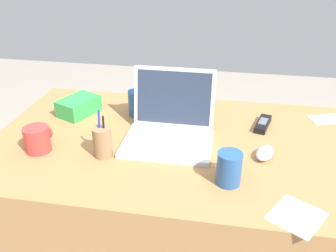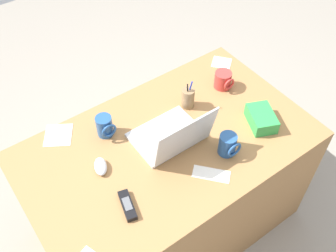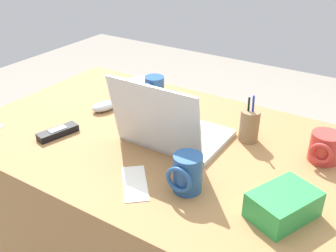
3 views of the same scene
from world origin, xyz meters
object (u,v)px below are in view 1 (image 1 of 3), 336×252
coffee_mug_white (38,139)px  pen_holder (102,142)px  laptop (170,128)px  coffee_mug_spare (138,102)px  coffee_mug_tall (229,167)px  computer_mouse (265,153)px  cordless_phone (263,124)px  snack_bag (79,106)px

coffee_mug_white → pen_holder: pen_holder is taller
laptop → coffee_mug_spare: bearing=131.5°
coffee_mug_tall → pen_holder: (-0.44, 0.08, 0.00)m
computer_mouse → coffee_mug_spare: 0.58m
pen_holder → cordless_phone: bearing=29.7°
cordless_phone → coffee_mug_spare: bearing=177.3°
coffee_mug_spare → pen_holder: (-0.04, -0.35, 0.00)m
laptop → coffee_mug_tall: size_ratio=3.00×
coffee_mug_white → computer_mouse: bearing=6.6°
coffee_mug_white → coffee_mug_spare: bearing=51.6°
pen_holder → computer_mouse: bearing=8.9°
computer_mouse → cordless_phone: (0.01, 0.23, -0.01)m
laptop → coffee_mug_white: size_ratio=3.20×
coffee_mug_tall → coffee_mug_spare: size_ratio=0.99×
coffee_mug_tall → coffee_mug_spare: (-0.40, 0.43, 0.00)m
computer_mouse → cordless_phone: 0.23m
coffee_mug_spare → snack_bag: 0.26m
laptop → pen_holder: laptop is taller
coffee_mug_white → snack_bag: bearing=85.5°
coffee_mug_spare → cordless_phone: coffee_mug_spare is taller
laptop → pen_holder: (-0.21, -0.15, 0.01)m
coffee_mug_tall → pen_holder: pen_holder is taller
laptop → coffee_mug_white: bearing=-160.6°
pen_holder → snack_bag: 0.38m
laptop → cordless_phone: bearing=25.4°
laptop → computer_mouse: laptop is taller
coffee_mug_spare → coffee_mug_tall: bearing=-46.9°
laptop → pen_holder: size_ratio=1.90×
coffee_mug_white → coffee_mug_tall: 0.68m
pen_holder → snack_bag: pen_holder is taller
coffee_mug_spare → computer_mouse: bearing=-26.6°
cordless_phone → pen_holder: pen_holder is taller
laptop → coffee_mug_tall: (0.23, -0.23, 0.00)m
computer_mouse → snack_bag: (-0.77, 0.22, 0.02)m
coffee_mug_tall → pen_holder: 0.44m
laptop → cordless_phone: size_ratio=2.20×
snack_bag → pen_holder: bearing=-54.9°
laptop → coffee_mug_tall: 0.32m
coffee_mug_white → pen_holder: (0.24, 0.01, 0.01)m
computer_mouse → coffee_mug_white: bearing=-152.7°
cordless_phone → coffee_mug_white: bearing=-157.9°
cordless_phone → pen_holder: (-0.56, -0.32, 0.04)m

